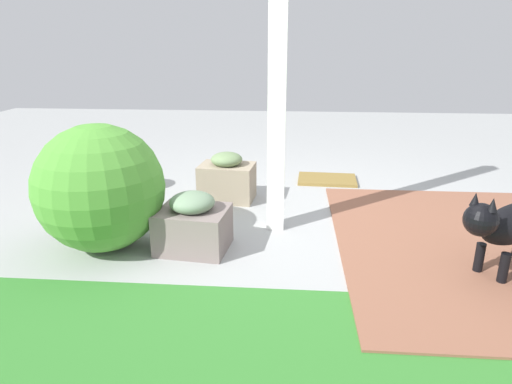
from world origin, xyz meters
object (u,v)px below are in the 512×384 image
(terracotta_pot_broad, at_px, (107,164))
(doormat, at_px, (327,179))
(stone_planter_nearest, at_px, (227,179))
(round_shrub, at_px, (100,188))
(porch_pillar, at_px, (278,59))
(stone_planter_mid, at_px, (193,224))

(terracotta_pot_broad, height_order, doormat, terracotta_pot_broad)
(stone_planter_nearest, xyz_separation_m, terracotta_pot_broad, (1.14, -0.11, 0.08))
(terracotta_pot_broad, bearing_deg, doormat, -165.54)
(stone_planter_nearest, height_order, doormat, stone_planter_nearest)
(round_shrub, bearing_deg, porch_pillar, -159.22)
(terracotta_pot_broad, bearing_deg, stone_planter_mid, 132.72)
(porch_pillar, xyz_separation_m, stone_planter_nearest, (0.46, -0.61, -1.06))
(stone_planter_nearest, xyz_separation_m, round_shrub, (0.71, 1.05, 0.24))
(round_shrub, height_order, terracotta_pot_broad, round_shrub)
(stone_planter_nearest, relative_size, stone_planter_mid, 1.01)
(doormat, bearing_deg, stone_planter_nearest, 34.28)
(stone_planter_nearest, relative_size, round_shrub, 0.59)
(porch_pillar, height_order, stone_planter_mid, porch_pillar)
(doormat, bearing_deg, round_shrub, 45.70)
(stone_planter_nearest, relative_size, doormat, 0.86)
(terracotta_pot_broad, bearing_deg, porch_pillar, 155.95)
(porch_pillar, relative_size, terracotta_pot_broad, 5.44)
(stone_planter_nearest, relative_size, terracotta_pot_broad, 1.11)
(stone_planter_mid, height_order, round_shrub, round_shrub)
(porch_pillar, xyz_separation_m, terracotta_pot_broad, (1.60, -0.72, -0.97))
(porch_pillar, distance_m, stone_planter_nearest, 1.30)
(stone_planter_nearest, bearing_deg, doormat, -145.72)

